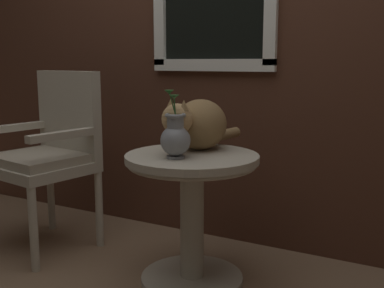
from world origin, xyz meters
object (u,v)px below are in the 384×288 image
Objects in this scene: cat at (198,124)px; pewter_vase_with_ivy at (175,137)px; wicker_chair at (51,149)px; wicker_side_table at (192,196)px.

pewter_vase_with_ivy reaches higher than cat.
wicker_chair is 3.30× the size of pewter_vase_with_ivy.
wicker_chair is 0.94m from cat.
wicker_side_table is 2.07× the size of pewter_vase_with_ivy.
cat is 1.85× the size of pewter_vase_with_ivy.
wicker_chair is 1.79× the size of cat.
wicker_side_table is 1.12× the size of cat.
wicker_side_table is 0.35m from cat.
wicker_chair is at bearing -175.16° from cat.
wicker_side_table is 0.96m from wicker_chair.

